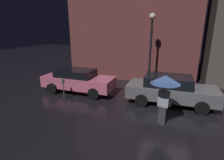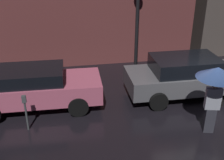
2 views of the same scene
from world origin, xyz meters
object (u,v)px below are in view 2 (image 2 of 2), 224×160
Objects in this scene: parked_car_grey at (187,76)px; pedestrian_with_umbrella at (216,80)px; parking_meter at (25,109)px; parked_car_pink at (34,87)px.

pedestrian_with_umbrella reaches higher than parked_car_grey.
parking_meter is at bearing -176.90° from pedestrian_with_umbrella.
parked_car_pink is 1.37m from parking_meter.
parked_car_pink is 5.81m from pedestrian_with_umbrella.
parked_car_pink is 5.47m from parked_car_grey.
parked_car_grey is 5.77m from parking_meter.
pedestrian_with_umbrella is 5.55m from parking_meter.
parked_car_grey is (5.47, -0.08, 0.02)m from parked_car_pink.
parked_car_grey is 2.16× the size of pedestrian_with_umbrella.
pedestrian_with_umbrella is 1.78× the size of parking_meter.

